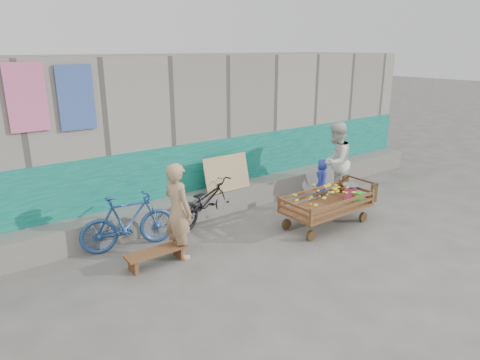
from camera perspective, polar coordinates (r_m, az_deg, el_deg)
ground at (r=6.85m, az=7.09°, el=-10.22°), size 80.00×80.00×0.00m
building_wall at (r=9.55m, az=-9.67°, el=6.90°), size 12.00×3.50×3.00m
banana_cart at (r=7.89m, az=11.38°, el=-2.46°), size 1.83×0.83×0.78m
bench at (r=6.64m, az=-11.08°, el=-9.67°), size 0.94×0.28×0.24m
vendor_man at (r=6.60m, az=-8.28°, el=-4.10°), size 0.45×0.60×1.52m
woman at (r=9.23m, az=12.57°, el=2.39°), size 0.98×0.86×1.68m
child at (r=9.56m, az=10.90°, el=0.33°), size 0.48×0.41×0.82m
bicycle_dark at (r=8.00m, az=-4.58°, el=-2.81°), size 1.64×0.97×0.81m
bicycle_blue at (r=7.14m, az=-14.68°, el=-5.40°), size 1.59×0.68×0.93m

